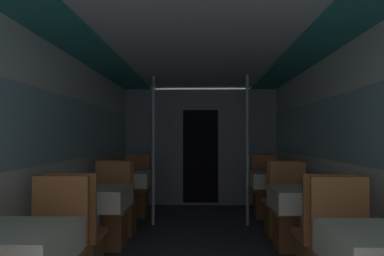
{
  "coord_description": "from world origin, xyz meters",
  "views": [
    {
      "loc": [
        0.02,
        -1.18,
        1.24
      ],
      "look_at": [
        -0.08,
        2.88,
        1.33
      ],
      "focal_mm": 35.0,
      "sensor_mm": 36.0,
      "label": 1
    }
  ],
  "objects_px": {
    "chair_left_near_1": "(77,251)",
    "dining_table_left_2": "(129,180)",
    "support_pole_right_2": "(247,150)",
    "chair_left_near_2": "(120,212)",
    "support_pole_left_2": "(153,150)",
    "chair_left_far_1": "(110,221)",
    "chair_right_near_2": "(281,213)",
    "dining_table_right_2": "(273,181)",
    "chair_left_far_2": "(135,198)",
    "chair_right_far_2": "(266,198)",
    "dining_table_right_1": "(305,201)",
    "dining_table_left_1": "(96,200)",
    "chair_right_near_1": "(323,253)",
    "dining_table_left_0": "(11,251)",
    "chair_right_far_1": "(291,222)"
  },
  "relations": [
    {
      "from": "chair_left_far_2",
      "to": "chair_right_near_1",
      "type": "bearing_deg",
      "value": 126.59
    },
    {
      "from": "dining_table_left_2",
      "to": "support_pole_right_2",
      "type": "height_order",
      "value": "support_pole_right_2"
    },
    {
      "from": "dining_table_left_0",
      "to": "dining_table_left_2",
      "type": "xyz_separation_m",
      "value": [
        0.0,
        3.26,
        0.0
      ]
    },
    {
      "from": "chair_right_near_1",
      "to": "chair_left_near_2",
      "type": "bearing_deg",
      "value": 141.21
    },
    {
      "from": "dining_table_left_2",
      "to": "chair_left_far_2",
      "type": "bearing_deg",
      "value": 90.0
    },
    {
      "from": "dining_table_right_2",
      "to": "chair_left_far_1",
      "type": "bearing_deg",
      "value": -151.99
    },
    {
      "from": "support_pole_left_2",
      "to": "support_pole_right_2",
      "type": "relative_size",
      "value": 1.0
    },
    {
      "from": "dining_table_left_2",
      "to": "support_pole_right_2",
      "type": "relative_size",
      "value": 0.35
    },
    {
      "from": "chair_left_far_2",
      "to": "chair_right_near_1",
      "type": "height_order",
      "value": "same"
    },
    {
      "from": "dining_table_left_1",
      "to": "chair_left_far_1",
      "type": "height_order",
      "value": "chair_left_far_1"
    },
    {
      "from": "chair_right_near_1",
      "to": "chair_right_far_2",
      "type": "relative_size",
      "value": 1.0
    },
    {
      "from": "chair_left_near_2",
      "to": "dining_table_right_1",
      "type": "bearing_deg",
      "value": -28.01
    },
    {
      "from": "chair_left_far_1",
      "to": "dining_table_left_2",
      "type": "bearing_deg",
      "value": -90.0
    },
    {
      "from": "dining_table_left_2",
      "to": "chair_left_far_2",
      "type": "xyz_separation_m",
      "value": [
        -0.0,
        0.55,
        -0.33
      ]
    },
    {
      "from": "chair_left_far_2",
      "to": "chair_right_far_2",
      "type": "distance_m",
      "value": 2.03
    },
    {
      "from": "dining_table_right_2",
      "to": "chair_left_near_2",
      "type": "bearing_deg",
      "value": -164.8
    },
    {
      "from": "chair_left_far_2",
      "to": "dining_table_right_1",
      "type": "xyz_separation_m",
      "value": [
        2.03,
        -2.18,
        0.33
      ]
    },
    {
      "from": "dining_table_right_1",
      "to": "dining_table_right_2",
      "type": "bearing_deg",
      "value": 90.0
    },
    {
      "from": "chair_left_near_1",
      "to": "chair_right_near_1",
      "type": "distance_m",
      "value": 2.03
    },
    {
      "from": "support_pole_right_2",
      "to": "chair_left_near_2",
      "type": "bearing_deg",
      "value": -161.81
    },
    {
      "from": "support_pole_right_2",
      "to": "chair_right_near_2",
      "type": "bearing_deg",
      "value": -57.45
    },
    {
      "from": "chair_left_near_1",
      "to": "chair_right_far_1",
      "type": "relative_size",
      "value": 1.0
    },
    {
      "from": "dining_table_left_1",
      "to": "chair_right_near_1",
      "type": "relative_size",
      "value": 0.78
    },
    {
      "from": "chair_left_far_1",
      "to": "support_pole_left_2",
      "type": "distance_m",
      "value": 1.37
    },
    {
      "from": "chair_right_far_1",
      "to": "support_pole_right_2",
      "type": "relative_size",
      "value": 0.45
    },
    {
      "from": "dining_table_left_1",
      "to": "chair_right_near_2",
      "type": "distance_m",
      "value": 2.32
    },
    {
      "from": "support_pole_left_2",
      "to": "chair_right_near_1",
      "type": "relative_size",
      "value": 2.22
    },
    {
      "from": "dining_table_right_2",
      "to": "chair_right_far_2",
      "type": "xyz_separation_m",
      "value": [
        0.0,
        0.55,
        -0.33
      ]
    },
    {
      "from": "support_pole_left_2",
      "to": "chair_left_near_2",
      "type": "bearing_deg",
      "value": -122.55
    },
    {
      "from": "chair_left_far_2",
      "to": "dining_table_right_1",
      "type": "bearing_deg",
      "value": 132.92
    },
    {
      "from": "chair_left_near_1",
      "to": "dining_table_left_2",
      "type": "bearing_deg",
      "value": 90.0
    },
    {
      "from": "chair_right_near_1",
      "to": "support_pole_right_2",
      "type": "height_order",
      "value": "support_pole_right_2"
    },
    {
      "from": "chair_right_far_2",
      "to": "support_pole_right_2",
      "type": "bearing_deg",
      "value": 57.45
    },
    {
      "from": "chair_left_near_1",
      "to": "chair_right_near_1",
      "type": "xyz_separation_m",
      "value": [
        2.03,
        0.0,
        0.0
      ]
    },
    {
      "from": "support_pole_left_2",
      "to": "chair_right_near_2",
      "type": "distance_m",
      "value": 1.92
    },
    {
      "from": "dining_table_left_1",
      "to": "chair_left_near_1",
      "type": "distance_m",
      "value": 0.64
    },
    {
      "from": "dining_table_left_1",
      "to": "support_pole_left_2",
      "type": "distance_m",
      "value": 1.72
    },
    {
      "from": "chair_left_near_1",
      "to": "dining_table_left_1",
      "type": "bearing_deg",
      "value": 90.0
    },
    {
      "from": "support_pole_left_2",
      "to": "chair_right_near_1",
      "type": "distance_m",
      "value": 2.85
    },
    {
      "from": "chair_left_far_1",
      "to": "support_pole_left_2",
      "type": "bearing_deg",
      "value": -108.05
    },
    {
      "from": "chair_right_near_1",
      "to": "dining_table_right_2",
      "type": "height_order",
      "value": "chair_right_near_1"
    },
    {
      "from": "chair_left_far_2",
      "to": "chair_right_far_2",
      "type": "xyz_separation_m",
      "value": [
        2.03,
        0.0,
        0.0
      ]
    },
    {
      "from": "chair_left_far_1",
      "to": "chair_right_near_2",
      "type": "bearing_deg",
      "value": -165.41
    },
    {
      "from": "chair_left_far_2",
      "to": "dining_table_left_0",
      "type": "bearing_deg",
      "value": 90.0
    },
    {
      "from": "support_pole_left_2",
      "to": "chair_left_far_2",
      "type": "bearing_deg",
      "value": 122.55
    },
    {
      "from": "chair_left_far_1",
      "to": "dining_table_left_0",
      "type": "bearing_deg",
      "value": 90.0
    },
    {
      "from": "chair_left_far_1",
      "to": "dining_table_left_1",
      "type": "bearing_deg",
      "value": 90.0
    },
    {
      "from": "support_pole_left_2",
      "to": "dining_table_right_1",
      "type": "relative_size",
      "value": 2.84
    },
    {
      "from": "chair_left_far_1",
      "to": "chair_left_far_2",
      "type": "xyz_separation_m",
      "value": [
        0.0,
        1.63,
        0.0
      ]
    },
    {
      "from": "chair_left_near_2",
      "to": "chair_right_near_1",
      "type": "distance_m",
      "value": 2.6
    }
  ]
}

